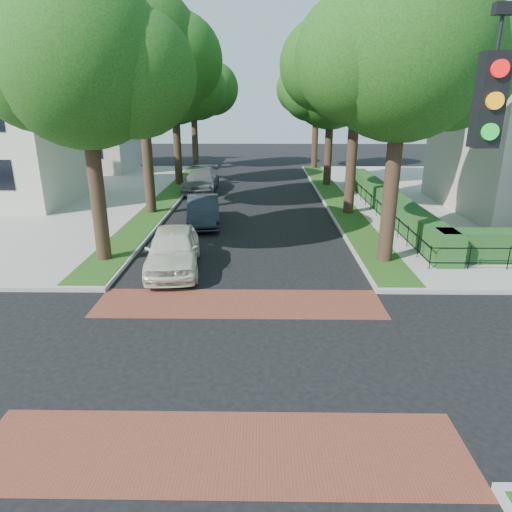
# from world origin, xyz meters

# --- Properties ---
(ground) EXTENTS (120.00, 120.00, 0.00)m
(ground) POSITION_xyz_m (0.00, 0.00, 0.00)
(ground) COLOR black
(ground) RESTS_ON ground
(crosswalk_far) EXTENTS (9.00, 2.20, 0.01)m
(crosswalk_far) POSITION_xyz_m (0.00, 3.20, 0.01)
(crosswalk_far) COLOR brown
(crosswalk_far) RESTS_ON ground
(crosswalk_near) EXTENTS (9.00, 2.20, 0.01)m
(crosswalk_near) POSITION_xyz_m (0.00, -3.20, 0.01)
(crosswalk_near) COLOR brown
(crosswalk_near) RESTS_ON ground
(grass_strip_ne) EXTENTS (1.60, 29.80, 0.02)m
(grass_strip_ne) POSITION_xyz_m (5.40, 19.10, 0.16)
(grass_strip_ne) COLOR #224513
(grass_strip_ne) RESTS_ON sidewalk_ne
(grass_strip_nw) EXTENTS (1.60, 29.80, 0.02)m
(grass_strip_nw) POSITION_xyz_m (-5.40, 19.10, 0.16)
(grass_strip_nw) COLOR #224513
(grass_strip_nw) RESTS_ON sidewalk_nw
(tree_right_near) EXTENTS (7.75, 6.67, 10.66)m
(tree_right_near) POSITION_xyz_m (5.60, 7.24, 7.63)
(tree_right_near) COLOR black
(tree_right_near) RESTS_ON sidewalk_ne
(tree_right_mid) EXTENTS (8.25, 7.09, 11.22)m
(tree_right_mid) POSITION_xyz_m (5.61, 15.25, 7.99)
(tree_right_mid) COLOR black
(tree_right_mid) RESTS_ON sidewalk_ne
(tree_right_far) EXTENTS (7.25, 6.23, 9.74)m
(tree_right_far) POSITION_xyz_m (5.60, 24.22, 6.91)
(tree_right_far) COLOR black
(tree_right_far) RESTS_ON sidewalk_ne
(tree_right_back) EXTENTS (7.50, 6.45, 10.20)m
(tree_right_back) POSITION_xyz_m (5.60, 33.23, 7.27)
(tree_right_back) COLOR black
(tree_right_back) RESTS_ON sidewalk_ne
(tree_left_near) EXTENTS (7.50, 6.45, 10.20)m
(tree_left_near) POSITION_xyz_m (-5.40, 7.23, 7.27)
(tree_left_near) COLOR black
(tree_left_near) RESTS_ON sidewalk_nw
(tree_left_mid) EXTENTS (8.00, 6.88, 11.48)m
(tree_left_mid) POSITION_xyz_m (-5.39, 15.24, 8.34)
(tree_left_mid) COLOR black
(tree_left_mid) RESTS_ON sidewalk_nw
(tree_left_far) EXTENTS (7.00, 6.02, 9.86)m
(tree_left_far) POSITION_xyz_m (-5.40, 24.22, 7.12)
(tree_left_far) COLOR black
(tree_left_far) RESTS_ON sidewalk_nw
(tree_left_back) EXTENTS (7.75, 6.66, 10.44)m
(tree_left_back) POSITION_xyz_m (-5.40, 33.24, 7.41)
(tree_left_back) COLOR black
(tree_left_back) RESTS_ON sidewalk_nw
(hedge_main_road) EXTENTS (1.00, 18.00, 1.20)m
(hedge_main_road) POSITION_xyz_m (7.70, 15.00, 0.75)
(hedge_main_road) COLOR #17441C
(hedge_main_road) RESTS_ON sidewalk_ne
(fence_main_road) EXTENTS (0.06, 18.00, 0.90)m
(fence_main_road) POSITION_xyz_m (6.90, 15.00, 0.60)
(fence_main_road) COLOR black
(fence_main_road) RESTS_ON sidewalk_ne
(house_left_far) EXTENTS (10.00, 9.00, 10.14)m
(house_left_far) POSITION_xyz_m (-15.49, 31.99, 5.04)
(house_left_far) COLOR #B4AEA1
(house_left_far) RESTS_ON sidewalk_nw
(parked_car_front) EXTENTS (2.43, 4.92, 1.61)m
(parked_car_front) POSITION_xyz_m (-2.61, 6.23, 0.81)
(parked_car_front) COLOR silver
(parked_car_front) RESTS_ON ground
(parked_car_middle) EXTENTS (2.10, 4.62, 1.47)m
(parked_car_middle) POSITION_xyz_m (-2.31, 12.81, 0.74)
(parked_car_middle) COLOR #1D242C
(parked_car_middle) RESTS_ON ground
(parked_car_rear) EXTENTS (2.23, 5.44, 1.58)m
(parked_car_rear) POSITION_xyz_m (-3.60, 22.09, 0.79)
(parked_car_rear) COLOR slate
(parked_car_rear) RESTS_ON ground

